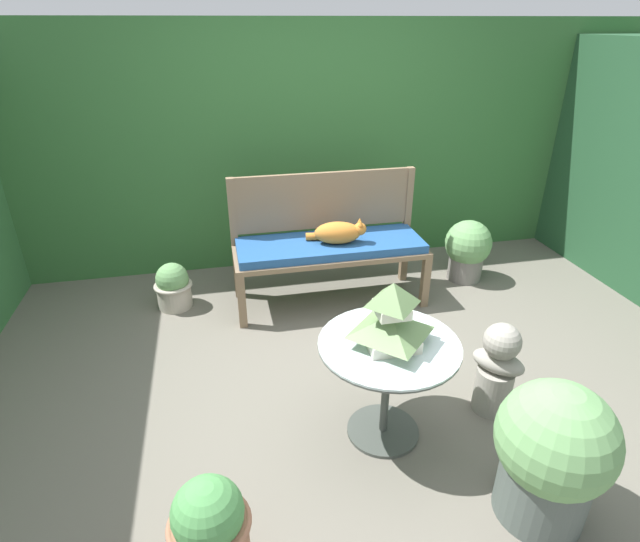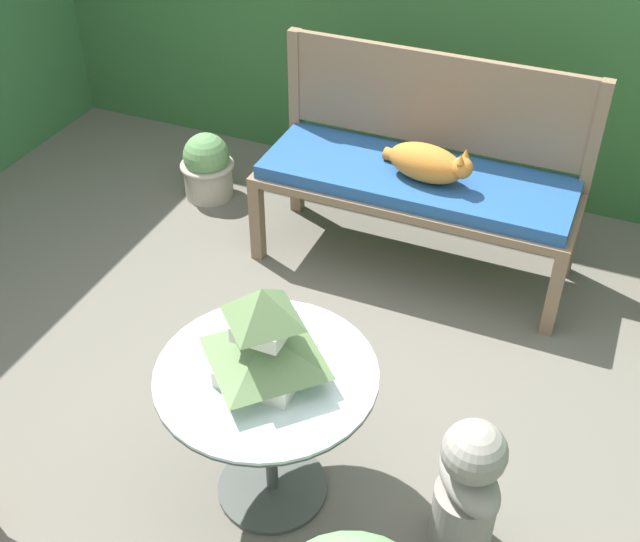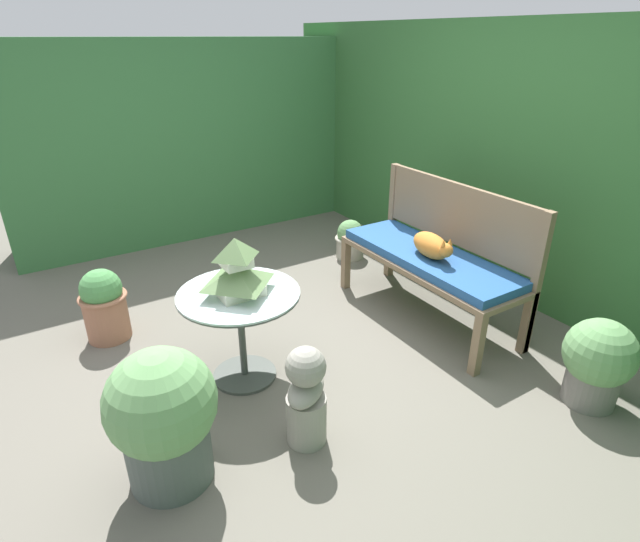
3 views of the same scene
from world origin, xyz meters
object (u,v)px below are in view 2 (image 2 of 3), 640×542
at_px(cat, 428,163).
at_px(patio_table, 268,399).
at_px(pagoda_birdhouse, 264,339).
at_px(garden_bust, 468,489).
at_px(garden_bench, 416,186).
at_px(potted_plant_bench_right, 207,167).

distance_m(cat, patio_table, 1.49).
distance_m(patio_table, pagoda_birdhouse, 0.28).
bearing_deg(patio_table, cat, 86.19).
bearing_deg(patio_table, garden_bust, 4.31).
bearing_deg(pagoda_birdhouse, garden_bench, 88.40).
bearing_deg(patio_table, garden_bench, 88.40).
height_order(pagoda_birdhouse, potted_plant_bench_right, pagoda_birdhouse).
distance_m(garden_bust, potted_plant_bench_right, 2.52).
xyz_separation_m(pagoda_birdhouse, garden_bust, (0.70, 0.05, -0.46)).
distance_m(garden_bench, potted_plant_bench_right, 1.30).
bearing_deg(potted_plant_bench_right, garden_bench, -7.91).
bearing_deg(garden_bench, cat, -37.58).
relative_size(cat, pagoda_birdhouse, 1.30).
bearing_deg(cat, pagoda_birdhouse, -85.43).
distance_m(garden_bench, cat, 0.18).
bearing_deg(garden_bust, pagoda_birdhouse, -126.12).
height_order(pagoda_birdhouse, garden_bust, pagoda_birdhouse).
bearing_deg(garden_bench, potted_plant_bench_right, 172.09).
height_order(garden_bench, patio_table, patio_table).
distance_m(cat, potted_plant_bench_right, 1.40).
relative_size(patio_table, potted_plant_bench_right, 1.94).
distance_m(pagoda_birdhouse, garden_bust, 0.84).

